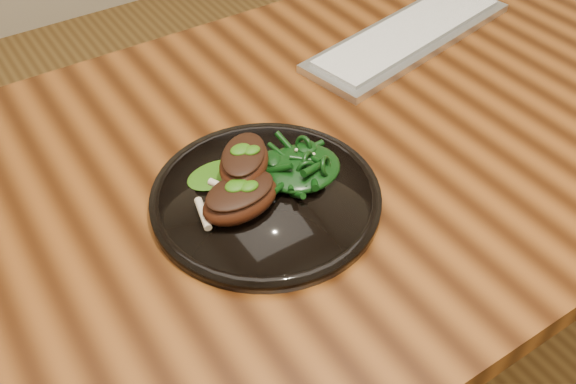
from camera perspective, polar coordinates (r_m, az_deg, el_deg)
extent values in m
cube|color=black|center=(0.94, 1.78, 3.10)|extent=(1.60, 0.80, 0.04)
cylinder|color=#3B170D|center=(1.78, 15.19, 8.20)|extent=(0.06, 0.06, 0.71)
cylinder|color=black|center=(0.84, -1.98, -0.55)|extent=(0.30, 0.30, 0.02)
torus|color=black|center=(0.84, -1.98, -0.44)|extent=(0.30, 0.30, 0.02)
cylinder|color=black|center=(0.84, -1.99, -0.28)|extent=(0.20, 0.20, 0.00)
ellipsoid|color=#3E190B|center=(0.80, -4.25, -0.69)|extent=(0.11, 0.08, 0.04)
ellipsoid|color=black|center=(0.79, -4.31, 0.16)|extent=(0.10, 0.07, 0.01)
cylinder|color=beige|center=(0.80, -7.56, -1.92)|extent=(0.02, 0.05, 0.01)
ellipsoid|color=#194807|center=(0.78, -4.33, 0.48)|extent=(0.03, 0.02, 0.01)
ellipsoid|color=#3E190B|center=(0.82, -3.93, 2.60)|extent=(0.11, 0.11, 0.04)
ellipsoid|color=black|center=(0.81, -3.98, 3.39)|extent=(0.10, 0.10, 0.01)
cylinder|color=beige|center=(0.80, -5.61, 0.36)|extent=(0.03, 0.05, 0.01)
ellipsoid|color=#194807|center=(0.81, -4.00, 3.70)|extent=(0.03, 0.02, 0.01)
ellipsoid|color=#194807|center=(0.86, -6.40, 1.54)|extent=(0.08, 0.05, 0.01)
ellipsoid|color=black|center=(0.85, 1.18, 2.15)|extent=(0.11, 0.10, 0.02)
cube|color=#BCBEC0|center=(1.19, 10.72, 13.43)|extent=(0.45, 0.21, 0.01)
cube|color=white|center=(1.19, 10.79, 13.88)|extent=(0.42, 0.18, 0.01)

